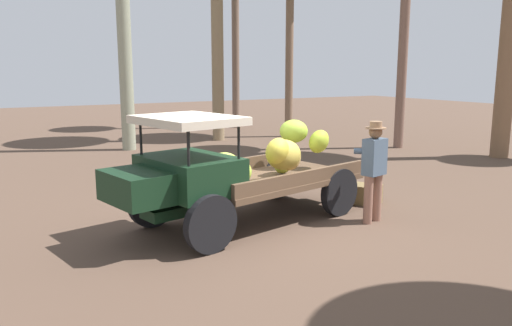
% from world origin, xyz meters
% --- Properties ---
extents(ground_plane, '(60.00, 60.00, 0.00)m').
position_xyz_m(ground_plane, '(0.00, 0.00, 0.00)').
color(ground_plane, brown).
extents(truck, '(4.64, 2.50, 1.86)m').
position_xyz_m(truck, '(0.28, 0.01, 0.90)').
color(truck, black).
rests_on(truck, ground).
extents(farmer, '(0.53, 0.49, 1.71)m').
position_xyz_m(farmer, '(-1.87, 0.97, 0.97)').
color(farmer, '#916250').
rests_on(farmer, ground).
extents(wooden_crate, '(0.70, 0.73, 0.36)m').
position_xyz_m(wooden_crate, '(-2.57, 0.00, 0.18)').
color(wooden_crate, olive).
rests_on(wooden_crate, ground).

